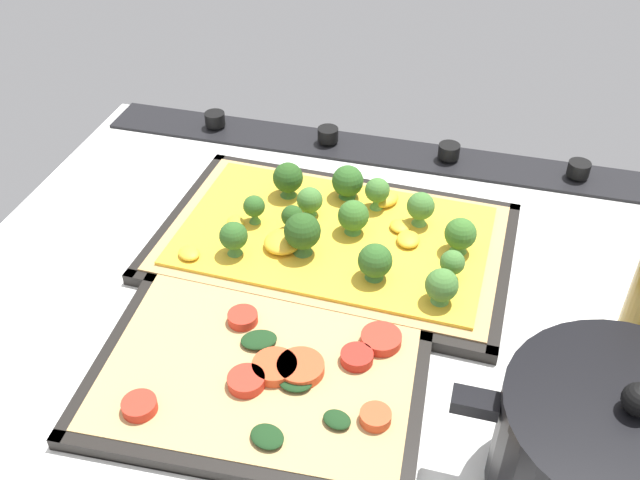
# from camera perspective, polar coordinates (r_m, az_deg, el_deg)

# --- Properties ---
(ground_plane) EXTENTS (0.81, 0.65, 0.03)m
(ground_plane) POSITION_cam_1_polar(r_m,az_deg,el_deg) (0.77, 1.03, -5.21)
(ground_plane) COLOR silver
(stove_control_panel) EXTENTS (0.78, 0.07, 0.03)m
(stove_control_panel) POSITION_cam_1_polar(r_m,az_deg,el_deg) (0.98, 5.27, 7.05)
(stove_control_panel) COLOR black
(stove_control_panel) RESTS_ON ground_plane
(baking_tray_front) EXTENTS (0.40, 0.26, 0.01)m
(baking_tray_front) POSITION_cam_1_polar(r_m,az_deg,el_deg) (0.81, 1.07, -0.35)
(baking_tray_front) COLOR black
(baking_tray_front) RESTS_ON ground_plane
(broccoli_pizza) EXTENTS (0.37, 0.24, 0.06)m
(broccoli_pizza) POSITION_cam_1_polar(r_m,az_deg,el_deg) (0.80, 1.42, 0.56)
(broccoli_pizza) COLOR tan
(broccoli_pizza) RESTS_ON baking_tray_front
(baking_tray_back) EXTENTS (0.31, 0.25, 0.01)m
(baking_tray_back) POSITION_cam_1_polar(r_m,az_deg,el_deg) (0.68, -4.60, -10.12)
(baking_tray_back) COLOR black
(baking_tray_back) RESTS_ON ground_plane
(veggie_pizza_back) EXTENTS (0.29, 0.23, 0.02)m
(veggie_pizza_back) POSITION_cam_1_polar(r_m,az_deg,el_deg) (0.67, -4.21, -9.85)
(veggie_pizza_back) COLOR tan
(veggie_pizza_back) RESTS_ON baking_tray_back
(cooking_pot) EXTENTS (0.25, 0.18, 0.13)m
(cooking_pot) POSITION_cam_1_polar(r_m,az_deg,el_deg) (0.60, 22.16, -15.38)
(cooking_pot) COLOR black
(cooking_pot) RESTS_ON ground_plane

